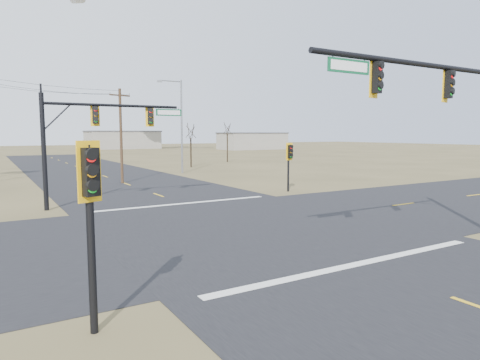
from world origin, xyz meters
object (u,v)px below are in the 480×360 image
at_px(bare_tree_c, 191,131).
at_px(bare_tree_d, 227,128).
at_px(pedestal_signal_ne, 290,155).
at_px(streetlight_a, 180,121).
at_px(mast_arm_near, 454,108).
at_px(utility_pole_near, 121,134).
at_px(pedestal_signal_sw, 90,194).
at_px(mast_arm_far, 96,126).

distance_m(bare_tree_c, bare_tree_d, 11.37).
relative_size(pedestal_signal_ne, bare_tree_d, 0.58).
height_order(streetlight_a, bare_tree_c, streetlight_a).
distance_m(mast_arm_near, pedestal_signal_ne, 16.98).
bearing_deg(utility_pole_near, mast_arm_near, -79.57).
height_order(mast_arm_near, bare_tree_d, mast_arm_near).
bearing_deg(bare_tree_c, utility_pole_near, -133.54).
bearing_deg(mast_arm_near, streetlight_a, 69.96).
height_order(bare_tree_c, bare_tree_d, bare_tree_d).
relative_size(mast_arm_near, bare_tree_d, 1.67).
bearing_deg(pedestal_signal_sw, streetlight_a, 46.78).
xyz_separation_m(pedestal_signal_sw, streetlight_a, (17.33, 35.73, 2.68)).
height_order(mast_arm_near, pedestal_signal_ne, mast_arm_near).
relative_size(utility_pole_near, streetlight_a, 0.81).
xyz_separation_m(pedestal_signal_sw, bare_tree_c, (21.96, 42.95, 1.69)).
distance_m(mast_arm_far, pedestal_signal_sw, 18.29).
bearing_deg(utility_pole_near, pedestal_signal_ne, -51.84).
distance_m(pedestal_signal_sw, bare_tree_c, 48.27).
bearing_deg(bare_tree_d, pedestal_signal_sw, -122.26).
height_order(pedestal_signal_ne, bare_tree_c, bare_tree_c).
bearing_deg(pedestal_signal_sw, mast_arm_near, -14.66).
xyz_separation_m(utility_pole_near, streetlight_a, (8.54, 6.63, 1.44)).
bearing_deg(bare_tree_c, mast_arm_far, -125.27).
xyz_separation_m(mast_arm_near, bare_tree_c, (7.93, 42.30, -0.63)).
bearing_deg(utility_pole_near, bare_tree_d, 42.25).
bearing_deg(mast_arm_far, streetlight_a, 76.36).
distance_m(utility_pole_near, bare_tree_c, 19.12).
distance_m(pedestal_signal_sw, streetlight_a, 39.81).
relative_size(mast_arm_near, bare_tree_c, 1.77).
bearing_deg(mast_arm_far, pedestal_signal_sw, -80.44).
bearing_deg(bare_tree_c, bare_tree_d, 35.17).
xyz_separation_m(utility_pole_near, bare_tree_d, (22.46, 20.40, 0.89)).
bearing_deg(streetlight_a, mast_arm_far, -110.30).
xyz_separation_m(pedestal_signal_sw, bare_tree_d, (31.25, 49.50, 2.13)).
height_order(utility_pole_near, bare_tree_c, utility_pole_near).
xyz_separation_m(pedestal_signal_ne, bare_tree_c, (3.52, 26.13, 2.07)).
bearing_deg(streetlight_a, utility_pole_near, -126.19).
distance_m(mast_arm_near, streetlight_a, 35.23).
xyz_separation_m(mast_arm_near, bare_tree_d, (17.22, 48.84, -0.19)).
height_order(mast_arm_far, bare_tree_d, mast_arm_far).
bearing_deg(mast_arm_near, bare_tree_d, 55.93).
height_order(mast_arm_near, bare_tree_c, mast_arm_near).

